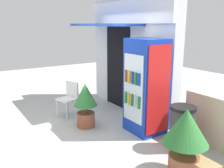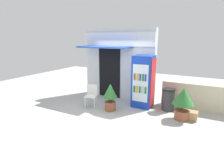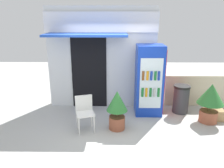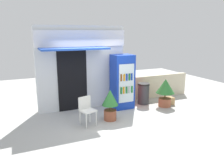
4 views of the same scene
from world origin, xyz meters
The scene contains 7 objects.
ground centered at (0.00, 0.00, 0.00)m, with size 16.00×16.00×0.00m, color #B2B2AD.
storefront_building centered at (-0.29, 1.56, 1.55)m, with size 3.18×1.17×2.96m.
drink_cooler centered at (1.07, 0.95, 0.98)m, with size 0.75×0.71×1.96m.
plastic_chair centered at (-0.62, -0.03, 0.51)m, with size 0.51×0.49×0.86m.
potted_plant_near_shop centered at (0.17, 0.01, 0.58)m, with size 0.51×0.51×0.99m.
potted_plant_curbside centered at (2.58, 0.42, 0.65)m, with size 0.68×0.68×1.05m.
trash_bin centered at (2.02, 1.01, 0.41)m, with size 0.46×0.46×0.81m.
Camera 1 is at (4.77, -2.31, 2.23)m, focal length 39.36 mm.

